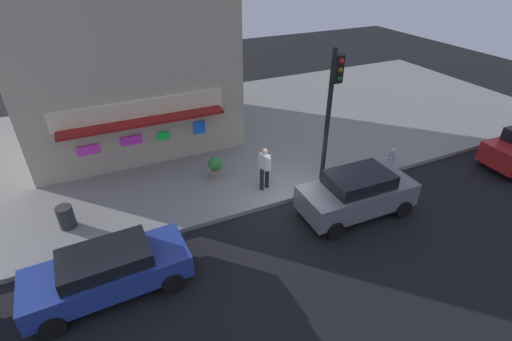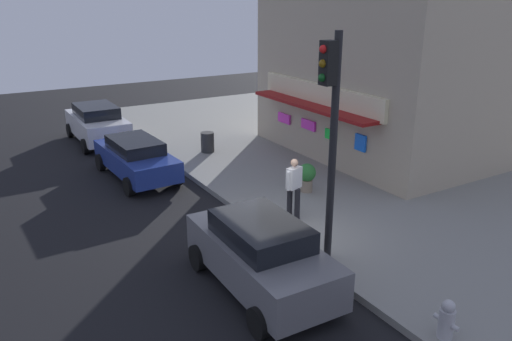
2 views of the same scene
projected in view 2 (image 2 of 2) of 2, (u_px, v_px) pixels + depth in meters
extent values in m
plane|color=black|center=(274.00, 241.00, 13.59)|extent=(54.65, 54.65, 0.00)
cube|color=gray|center=(445.00, 190.00, 16.87)|extent=(36.43, 13.67, 0.18)
cube|color=tan|center=(393.00, 56.00, 19.93)|extent=(9.07, 7.10, 7.65)
cube|color=beige|center=(319.00, 95.00, 18.56)|extent=(6.90, 0.16, 0.79)
cube|color=maroon|center=(311.00, 106.00, 18.52)|extent=(6.53, 0.90, 0.12)
cube|color=#E533CC|center=(284.00, 118.00, 20.88)|extent=(0.83, 0.08, 0.39)
cube|color=#E533CC|center=(308.00, 125.00, 19.50)|extent=(0.85, 0.08, 0.38)
cube|color=#19E53F|center=(330.00, 134.00, 18.43)|extent=(0.54, 0.08, 0.38)
cube|color=blue|center=(361.00, 143.00, 17.09)|extent=(0.51, 0.08, 0.57)
cylinder|color=black|center=(333.00, 152.00, 11.53)|extent=(0.18, 0.18, 5.41)
cube|color=black|center=(328.00, 63.00, 10.74)|extent=(0.32, 0.28, 0.95)
sphere|color=red|center=(323.00, 49.00, 10.57)|extent=(0.18, 0.18, 0.18)
sphere|color=brown|center=(323.00, 64.00, 10.67)|extent=(0.18, 0.18, 0.18)
sphere|color=#0F4C19|center=(322.00, 78.00, 10.77)|extent=(0.18, 0.18, 0.18)
cylinder|color=#B2B2B7|center=(446.00, 324.00, 9.39)|extent=(0.30, 0.30, 0.59)
sphere|color=#B2B2B7|center=(449.00, 306.00, 9.26)|extent=(0.25, 0.25, 0.25)
cylinder|color=#B2B2B7|center=(437.00, 316.00, 9.55)|extent=(0.12, 0.10, 0.10)
cylinder|color=#B2B2B7|center=(456.00, 328.00, 9.21)|extent=(0.12, 0.10, 0.10)
cylinder|color=#2D2D2D|center=(207.00, 142.00, 20.58)|extent=(0.54, 0.54, 0.82)
cylinder|color=black|center=(290.00, 202.00, 14.51)|extent=(0.20, 0.20, 0.93)
cylinder|color=black|center=(297.00, 204.00, 14.33)|extent=(0.20, 0.20, 0.93)
cube|color=silver|center=(294.00, 178.00, 14.16)|extent=(0.36, 0.51, 0.61)
sphere|color=tan|center=(294.00, 163.00, 14.01)|extent=(0.22, 0.22, 0.22)
cylinder|color=silver|center=(288.00, 181.00, 14.00)|extent=(0.12, 0.12, 0.55)
cylinder|color=silver|center=(299.00, 177.00, 14.35)|extent=(0.12, 0.12, 0.55)
cylinder|color=gray|center=(306.00, 185.00, 16.47)|extent=(0.39, 0.39, 0.40)
sphere|color=#2D7A33|center=(307.00, 173.00, 16.32)|extent=(0.59, 0.59, 0.59)
cube|color=silver|center=(98.00, 126.00, 22.50)|extent=(4.35, 1.90, 0.87)
cube|color=black|center=(96.00, 111.00, 22.28)|extent=(2.35, 1.59, 0.49)
cylinder|color=black|center=(129.00, 140.00, 21.87)|extent=(0.64, 0.22, 0.64)
cylinder|color=black|center=(85.00, 146.00, 20.96)|extent=(0.64, 0.22, 0.64)
cylinder|color=black|center=(110.00, 125.00, 24.34)|extent=(0.64, 0.22, 0.64)
cylinder|color=black|center=(70.00, 130.00, 23.43)|extent=(0.64, 0.22, 0.64)
cube|color=navy|center=(136.00, 160.00, 18.08)|extent=(4.47, 1.90, 0.71)
cube|color=black|center=(135.00, 145.00, 17.89)|extent=(2.44, 1.54, 0.42)
cylinder|color=black|center=(177.00, 177.00, 17.43)|extent=(0.65, 0.25, 0.64)
cylinder|color=black|center=(129.00, 187.00, 16.54)|extent=(0.65, 0.25, 0.64)
cylinder|color=black|center=(143.00, 155.00, 19.86)|extent=(0.65, 0.25, 0.64)
cylinder|color=black|center=(100.00, 162.00, 18.97)|extent=(0.65, 0.25, 0.64)
cube|color=slate|center=(261.00, 258.00, 11.14)|extent=(4.22, 1.88, 0.88)
cube|color=black|center=(261.00, 231.00, 10.92)|extent=(2.29, 1.55, 0.49)
cylinder|color=black|center=(333.00, 296.00, 10.51)|extent=(0.64, 0.23, 0.64)
cylinder|color=black|center=(259.00, 323.00, 9.67)|extent=(0.64, 0.23, 0.64)
cylinder|color=black|center=(262.00, 240.00, 12.91)|extent=(0.64, 0.23, 0.64)
cylinder|color=black|center=(198.00, 258.00, 12.07)|extent=(0.64, 0.23, 0.64)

